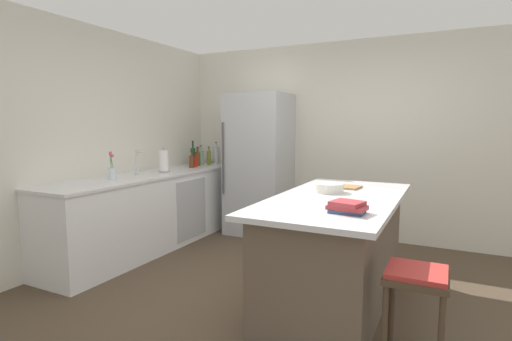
{
  "coord_description": "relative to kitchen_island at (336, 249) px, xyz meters",
  "views": [
    {
      "loc": [
        1.17,
        -2.98,
        1.51
      ],
      "look_at": [
        -0.76,
        0.9,
        1.0
      ],
      "focal_mm": 27.4,
      "sensor_mm": 36.0,
      "label": 1
    }
  ],
  "objects": [
    {
      "name": "wine_bottle",
      "position": [
        -2.49,
        1.44,
        0.59
      ],
      "size": [
        0.07,
        0.07,
        0.36
      ],
      "color": "#19381E",
      "rests_on": "counter_run_left"
    },
    {
      "name": "mixing_bowl",
      "position": [
        -0.13,
        0.18,
        0.49
      ],
      "size": [
        0.26,
        0.26,
        0.08
      ],
      "color": "silver",
      "rests_on": "kitchen_island"
    },
    {
      "name": "counter_run_left",
      "position": [
        -2.42,
        0.47,
        -0.0
      ],
      "size": [
        0.68,
        2.91,
        0.92
      ],
      "color": "white",
      "rests_on": "ground_plane"
    },
    {
      "name": "cutting_board",
      "position": [
        -0.08,
        0.5,
        0.46
      ],
      "size": [
        0.35,
        0.25,
        0.02
      ],
      "color": "#9E7042",
      "rests_on": "kitchen_island"
    },
    {
      "name": "syrup_bottle",
      "position": [
        -2.38,
        1.24,
        0.54
      ],
      "size": [
        0.07,
        0.07,
        0.23
      ],
      "color": "#5B3319",
      "rests_on": "counter_run_left"
    },
    {
      "name": "cookbook_stack",
      "position": [
        0.22,
        -0.57,
        0.49
      ],
      "size": [
        0.27,
        0.22,
        0.08
      ],
      "color": "#334770",
      "rests_on": "kitchen_island"
    },
    {
      "name": "gin_bottle",
      "position": [
        -2.48,
        1.62,
        0.56
      ],
      "size": [
        0.08,
        0.08,
        0.29
      ],
      "color": "#8CB79E",
      "rests_on": "counter_run_left"
    },
    {
      "name": "paper_towel_roll",
      "position": [
        -2.39,
        0.68,
        0.59
      ],
      "size": [
        0.14,
        0.14,
        0.31
      ],
      "color": "gray",
      "rests_on": "counter_run_left"
    },
    {
      "name": "sink_faucet",
      "position": [
        -2.46,
        0.29,
        0.61
      ],
      "size": [
        0.15,
        0.05,
        0.3
      ],
      "color": "silver",
      "rests_on": "counter_run_left"
    },
    {
      "name": "wall_rear",
      "position": [
        -0.35,
        2.06,
        0.84
      ],
      "size": [
        6.0,
        0.1,
        2.6
      ],
      "primitive_type": "cube",
      "color": "silver",
      "rests_on": "ground_plane"
    },
    {
      "name": "soda_bottle",
      "position": [
        -2.34,
        1.81,
        0.59
      ],
      "size": [
        0.07,
        0.07,
        0.34
      ],
      "color": "silver",
      "rests_on": "counter_run_left"
    },
    {
      "name": "kitchen_island",
      "position": [
        0.0,
        0.0,
        0.0
      ],
      "size": [
        0.97,
        2.01,
        0.91
      ],
      "color": "brown",
      "rests_on": "ground_plane"
    },
    {
      "name": "flower_vase",
      "position": [
        -2.46,
        -0.11,
        0.55
      ],
      "size": [
        0.08,
        0.08,
        0.31
      ],
      "color": "silver",
      "rests_on": "counter_run_left"
    },
    {
      "name": "ground_plane",
      "position": [
        -0.35,
        -0.19,
        -0.46
      ],
      "size": [
        7.2,
        7.2,
        0.0
      ],
      "primitive_type": "plane",
      "color": "#4C3D2D"
    },
    {
      "name": "hot_sauce_bottle",
      "position": [
        -2.37,
        1.33,
        0.53
      ],
      "size": [
        0.05,
        0.05,
        0.2
      ],
      "color": "red",
      "rests_on": "counter_run_left"
    },
    {
      "name": "bar_stool",
      "position": [
        0.69,
        -0.74,
        0.07
      ],
      "size": [
        0.36,
        0.36,
        0.65
      ],
      "color": "#473828",
      "rests_on": "ground_plane"
    },
    {
      "name": "refrigerator",
      "position": [
        -1.54,
        1.66,
        0.5
      ],
      "size": [
        0.8,
        0.73,
        1.93
      ],
      "color": "#B7BABF",
      "rests_on": "ground_plane"
    },
    {
      "name": "wall_left",
      "position": [
        -2.8,
        -0.19,
        0.84
      ],
      "size": [
        0.1,
        6.0,
        2.6
      ],
      "primitive_type": "cube",
      "color": "silver",
      "rests_on": "ground_plane"
    },
    {
      "name": "whiskey_bottle",
      "position": [
        -2.47,
        1.51,
        0.56
      ],
      "size": [
        0.08,
        0.08,
        0.27
      ],
      "color": "brown",
      "rests_on": "counter_run_left"
    },
    {
      "name": "olive_oil_bottle",
      "position": [
        -2.4,
        1.71,
        0.56
      ],
      "size": [
        0.06,
        0.06,
        0.27
      ],
      "color": "olive",
      "rests_on": "counter_run_left"
    }
  ]
}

